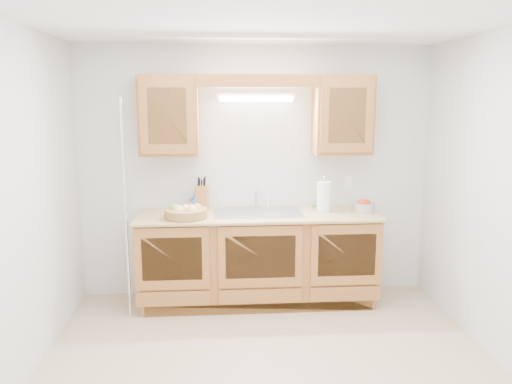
{
  "coord_description": "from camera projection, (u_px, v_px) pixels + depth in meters",
  "views": [
    {
      "loc": [
        -0.36,
        -3.46,
        1.96
      ],
      "look_at": [
        -0.04,
        0.85,
        1.17
      ],
      "focal_mm": 35.0,
      "sensor_mm": 36.0,
      "label": 1
    }
  ],
  "objects": [
    {
      "name": "outlet_plate",
      "position": [
        348.0,
        181.0,
        5.1
      ],
      "size": [
        0.08,
        0.01,
        0.12
      ],
      "primitive_type": "cube",
      "color": "white",
      "rests_on": "room"
    },
    {
      "name": "paper_towel",
      "position": [
        324.0,
        197.0,
        4.84
      ],
      "size": [
        0.17,
        0.17,
        0.34
      ],
      "rotation": [
        0.0,
        0.0,
        0.16
      ],
      "color": "silver",
      "rests_on": "countertop"
    },
    {
      "name": "knife_block",
      "position": [
        202.0,
        198.0,
        4.91
      ],
      "size": [
        0.14,
        0.21,
        0.34
      ],
      "rotation": [
        0.0,
        0.0,
        -0.14
      ],
      "color": "#A66230",
      "rests_on": "countertop"
    },
    {
      "name": "valance",
      "position": [
        258.0,
        81.0,
        4.56
      ],
      "size": [
        2.2,
        0.05,
        0.12
      ],
      "primitive_type": "cube",
      "color": "#A66230",
      "rests_on": "room"
    },
    {
      "name": "sponge",
      "position": [
        317.0,
        206.0,
        5.06
      ],
      "size": [
        0.11,
        0.08,
        0.02
      ],
      "rotation": [
        0.0,
        0.0,
        -0.21
      ],
      "color": "#CC333F",
      "rests_on": "countertop"
    },
    {
      "name": "base_cabinets",
      "position": [
        258.0,
        259.0,
        4.87
      ],
      "size": [
        2.2,
        0.6,
        0.86
      ],
      "primitive_type": "cube",
      "color": "#A66230",
      "rests_on": "ground"
    },
    {
      "name": "soap_bottle",
      "position": [
        194.0,
        202.0,
        4.87
      ],
      "size": [
        0.1,
        0.1,
        0.17
      ],
      "primitive_type": "imported",
      "rotation": [
        0.0,
        0.0,
        0.34
      ],
      "color": "blue",
      "rests_on": "countertop"
    },
    {
      "name": "apple_bowl",
      "position": [
        363.0,
        206.0,
        4.85
      ],
      "size": [
        0.29,
        0.29,
        0.12
      ],
      "rotation": [
        0.0,
        0.0,
        -0.33
      ],
      "color": "silver",
      "rests_on": "countertop"
    },
    {
      "name": "upper_cabinet_left",
      "position": [
        169.0,
        115.0,
        4.7
      ],
      "size": [
        0.55,
        0.33,
        0.75
      ],
      "primitive_type": "cube",
      "color": "#A66230",
      "rests_on": "room"
    },
    {
      "name": "upper_cabinet_right",
      "position": [
        342.0,
        115.0,
        4.81
      ],
      "size": [
        0.55,
        0.33,
        0.75
      ],
      "primitive_type": "cube",
      "color": "#A66230",
      "rests_on": "room"
    },
    {
      "name": "wire_shelf_pole",
      "position": [
        126.0,
        211.0,
        4.43
      ],
      "size": [
        0.03,
        0.03,
        2.0
      ],
      "primitive_type": "cylinder",
      "color": "silver",
      "rests_on": "ground"
    },
    {
      "name": "sink",
      "position": [
        258.0,
        220.0,
        4.81
      ],
      "size": [
        0.84,
        0.46,
        0.36
      ],
      "color": "#9E9EA3",
      "rests_on": "countertop"
    },
    {
      "name": "countertop",
      "position": [
        258.0,
        215.0,
        4.78
      ],
      "size": [
        2.3,
        0.63,
        0.04
      ],
      "primitive_type": "cube",
      "color": "tan",
      "rests_on": "base_cabinets"
    },
    {
      "name": "fluorescent_fixture",
      "position": [
        256.0,
        97.0,
        4.8
      ],
      "size": [
        0.76,
        0.08,
        0.08
      ],
      "color": "white",
      "rests_on": "room"
    },
    {
      "name": "orange_canister",
      "position": [
        202.0,
        197.0,
        4.96
      ],
      "size": [
        0.08,
        0.08,
        0.24
      ],
      "rotation": [
        0.0,
        0.0,
        -0.07
      ],
      "color": "orange",
      "rests_on": "countertop"
    },
    {
      "name": "fruit_basket",
      "position": [
        186.0,
        212.0,
        4.59
      ],
      "size": [
        0.47,
        0.47,
        0.12
      ],
      "rotation": [
        0.0,
        0.0,
        -0.23
      ],
      "color": "#AB7545",
      "rests_on": "countertop"
    },
    {
      "name": "room",
      "position": [
        271.0,
        202.0,
        3.55
      ],
      "size": [
        3.52,
        3.5,
        2.5
      ],
      "color": "#C6AB8F",
      "rests_on": "ground"
    }
  ]
}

